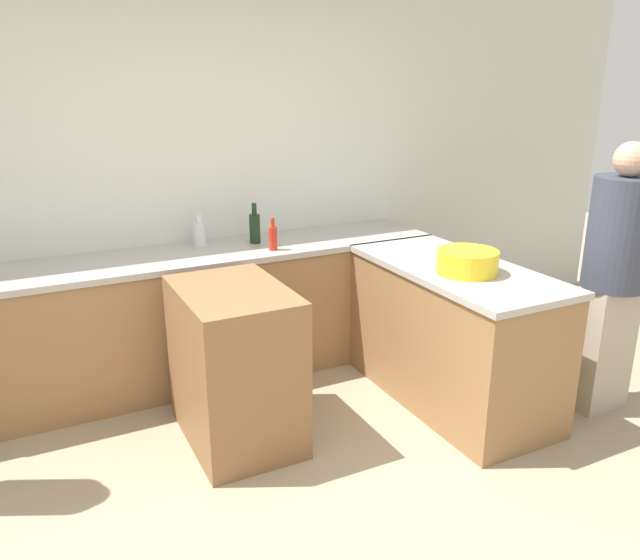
# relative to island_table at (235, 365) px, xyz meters

# --- Properties ---
(ground_plane) EXTENTS (14.00, 14.00, 0.00)m
(ground_plane) POSITION_rel_island_table_xyz_m (0.08, -1.00, -0.46)
(ground_plane) COLOR tan
(wall_back) EXTENTS (8.00, 0.06, 2.70)m
(wall_back) POSITION_rel_island_table_xyz_m (0.08, 1.20, 0.89)
(wall_back) COLOR silver
(wall_back) RESTS_ON ground_plane
(counter_back) EXTENTS (3.31, 0.65, 0.90)m
(counter_back) POSITION_rel_island_table_xyz_m (0.08, 0.86, -0.00)
(counter_back) COLOR olive
(counter_back) RESTS_ON ground_plane
(counter_peninsula) EXTENTS (0.69, 1.48, 0.90)m
(counter_peninsula) POSITION_rel_island_table_xyz_m (1.39, -0.18, -0.00)
(counter_peninsula) COLOR olive
(counter_peninsula) RESTS_ON ground_plane
(island_table) EXTENTS (0.57, 0.82, 0.91)m
(island_table) POSITION_rel_island_table_xyz_m (0.00, 0.00, 0.00)
(island_table) COLOR brown
(island_table) RESTS_ON ground_plane
(mixing_bowl) EXTENTS (0.36, 0.36, 0.14)m
(mixing_bowl) POSITION_rel_island_table_xyz_m (1.35, -0.32, 0.52)
(mixing_bowl) COLOR yellow
(mixing_bowl) RESTS_ON counter_peninsula
(hot_sauce_bottle) EXTENTS (0.06, 0.06, 0.22)m
(hot_sauce_bottle) POSITION_rel_island_table_xyz_m (0.53, 0.68, 0.53)
(hot_sauce_bottle) COLOR red
(hot_sauce_bottle) RESTS_ON counter_back
(vinegar_bottle_clear) EXTENTS (0.09, 0.09, 0.22)m
(vinegar_bottle_clear) POSITION_rel_island_table_xyz_m (0.12, 1.00, 0.54)
(vinegar_bottle_clear) COLOR silver
(vinegar_bottle_clear) RESTS_ON counter_back
(wine_bottle_dark) EXTENTS (0.07, 0.07, 0.28)m
(wine_bottle_dark) POSITION_rel_island_table_xyz_m (0.48, 0.91, 0.56)
(wine_bottle_dark) COLOR black
(wine_bottle_dark) RESTS_ON counter_back
(person_at_peninsula) EXTENTS (0.37, 0.37, 1.66)m
(person_at_peninsula) POSITION_rel_island_table_xyz_m (2.17, -0.69, 0.44)
(person_at_peninsula) COLOR #ADA38E
(person_at_peninsula) RESTS_ON ground_plane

